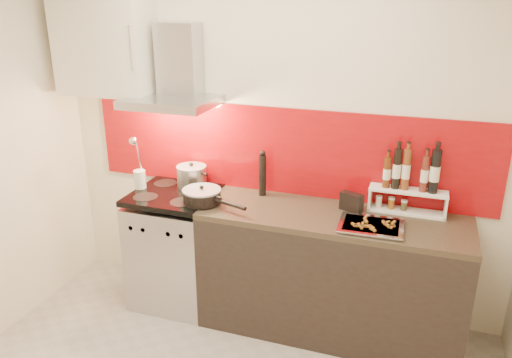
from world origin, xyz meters
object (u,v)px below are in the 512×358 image
at_px(pepper_mill, 262,174).
at_px(stock_pot, 192,176).
at_px(counter, 330,273).
at_px(saute_pan, 203,196).
at_px(range_stove, 177,248).
at_px(baking_tray, 371,226).

bearing_deg(pepper_mill, stock_pot, -175.78).
distance_m(counter, saute_pan, 1.05).
relative_size(counter, pepper_mill, 5.24).
xyz_separation_m(saute_pan, pepper_mill, (0.35, 0.29, 0.11)).
bearing_deg(counter, pepper_mill, 161.73).
bearing_deg(range_stove, saute_pan, -19.26).
xyz_separation_m(pepper_mill, baking_tray, (0.83, -0.31, -0.15)).
bearing_deg(saute_pan, range_stove, 160.74).
bearing_deg(baking_tray, stock_pot, 169.04).
bearing_deg(range_stove, baking_tray, -4.55).
distance_m(range_stove, pepper_mill, 0.91).
relative_size(saute_pan, baking_tray, 1.25).
bearing_deg(saute_pan, stock_pot, 129.12).
xyz_separation_m(stock_pot, saute_pan, (0.20, -0.25, -0.04)).
height_order(stock_pot, baking_tray, stock_pot).
xyz_separation_m(counter, pepper_mill, (-0.56, 0.19, 0.62)).
distance_m(stock_pot, saute_pan, 0.33).
bearing_deg(stock_pot, pepper_mill, 4.22).
bearing_deg(saute_pan, counter, 6.57).
xyz_separation_m(counter, baking_tray, (0.26, -0.12, 0.47)).
height_order(range_stove, stock_pot, stock_pot).
xyz_separation_m(stock_pot, pepper_mill, (0.55, 0.04, 0.07)).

